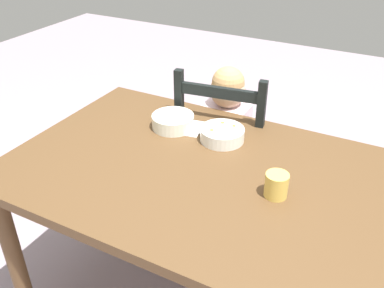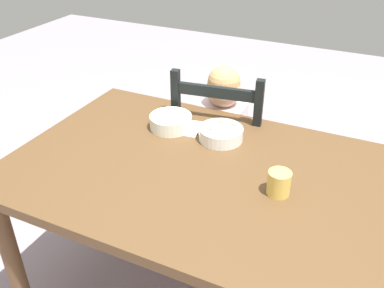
{
  "view_description": "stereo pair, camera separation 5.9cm",
  "coord_description": "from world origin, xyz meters",
  "px_view_note": "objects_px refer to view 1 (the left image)",
  "views": [
    {
      "loc": [
        0.59,
        -1.17,
        1.66
      ],
      "look_at": [
        -0.06,
        0.07,
        0.82
      ],
      "focal_mm": 39.66,
      "sensor_mm": 36.0,
      "label": 1
    },
    {
      "loc": [
        0.54,
        -1.2,
        1.66
      ],
      "look_at": [
        -0.06,
        0.07,
        0.82
      ],
      "focal_mm": 39.66,
      "sensor_mm": 36.0,
      "label": 2
    }
  ],
  "objects_px": {
    "child_figure": "(224,131)",
    "bowl_of_peas": "(173,121)",
    "dining_table": "(198,189)",
    "spoon": "(206,133)",
    "drinking_cup": "(276,185)",
    "bowl_of_carrots": "(222,134)",
    "dining_chair": "(224,160)"
  },
  "relations": [
    {
      "from": "bowl_of_peas",
      "to": "spoon",
      "type": "bearing_deg",
      "value": 6.47
    },
    {
      "from": "dining_table",
      "to": "spoon",
      "type": "relative_size",
      "value": 10.56
    },
    {
      "from": "child_figure",
      "to": "bowl_of_peas",
      "type": "relative_size",
      "value": 5.23
    },
    {
      "from": "dining_table",
      "to": "child_figure",
      "type": "relative_size",
      "value": 1.5
    },
    {
      "from": "child_figure",
      "to": "bowl_of_peas",
      "type": "xyz_separation_m",
      "value": [
        -0.12,
        -0.29,
        0.17
      ]
    },
    {
      "from": "bowl_of_peas",
      "to": "bowl_of_carrots",
      "type": "distance_m",
      "value": 0.23
    },
    {
      "from": "dining_chair",
      "to": "dining_table",
      "type": "bearing_deg",
      "value": -77.67
    },
    {
      "from": "dining_chair",
      "to": "bowl_of_carrots",
      "type": "height_order",
      "value": "dining_chair"
    },
    {
      "from": "bowl_of_peas",
      "to": "dining_chair",
      "type": "bearing_deg",
      "value": 67.22
    },
    {
      "from": "bowl_of_peas",
      "to": "spoon",
      "type": "height_order",
      "value": "bowl_of_peas"
    },
    {
      "from": "bowl_of_peas",
      "to": "bowl_of_carrots",
      "type": "xyz_separation_m",
      "value": [
        0.23,
        0.0,
        -0.0
      ]
    },
    {
      "from": "dining_table",
      "to": "drinking_cup",
      "type": "xyz_separation_m",
      "value": [
        0.31,
        -0.03,
        0.14
      ]
    },
    {
      "from": "child_figure",
      "to": "dining_table",
      "type": "bearing_deg",
      "value": -76.8
    },
    {
      "from": "dining_table",
      "to": "dining_chair",
      "type": "relative_size",
      "value": 1.47
    },
    {
      "from": "bowl_of_carrots",
      "to": "spoon",
      "type": "bearing_deg",
      "value": 168.24
    },
    {
      "from": "dining_table",
      "to": "bowl_of_peas",
      "type": "height_order",
      "value": "bowl_of_peas"
    },
    {
      "from": "drinking_cup",
      "to": "bowl_of_peas",
      "type": "bearing_deg",
      "value": 155.06
    },
    {
      "from": "bowl_of_carrots",
      "to": "spoon",
      "type": "height_order",
      "value": "bowl_of_carrots"
    },
    {
      "from": "child_figure",
      "to": "bowl_of_carrots",
      "type": "xyz_separation_m",
      "value": [
        0.12,
        -0.29,
        0.16
      ]
    },
    {
      "from": "child_figure",
      "to": "drinking_cup",
      "type": "bearing_deg",
      "value": -51.75
    },
    {
      "from": "dining_chair",
      "to": "bowl_of_peas",
      "type": "relative_size",
      "value": 5.34
    },
    {
      "from": "bowl_of_carrots",
      "to": "bowl_of_peas",
      "type": "bearing_deg",
      "value": -179.99
    },
    {
      "from": "bowl_of_peas",
      "to": "child_figure",
      "type": "bearing_deg",
      "value": 68.14
    },
    {
      "from": "child_figure",
      "to": "bowl_of_peas",
      "type": "bearing_deg",
      "value": -111.86
    },
    {
      "from": "dining_chair",
      "to": "bowl_of_carrots",
      "type": "distance_m",
      "value": 0.46
    },
    {
      "from": "bowl_of_peas",
      "to": "bowl_of_carrots",
      "type": "relative_size",
      "value": 1.0
    },
    {
      "from": "child_figure",
      "to": "bowl_of_carrots",
      "type": "height_order",
      "value": "child_figure"
    },
    {
      "from": "bowl_of_carrots",
      "to": "drinking_cup",
      "type": "xyz_separation_m",
      "value": [
        0.31,
        -0.26,
        0.01
      ]
    },
    {
      "from": "bowl_of_peas",
      "to": "spoon",
      "type": "distance_m",
      "value": 0.16
    },
    {
      "from": "spoon",
      "to": "drinking_cup",
      "type": "distance_m",
      "value": 0.48
    },
    {
      "from": "drinking_cup",
      "to": "bowl_of_carrots",
      "type": "bearing_deg",
      "value": 140.93
    },
    {
      "from": "child_figure",
      "to": "bowl_of_carrots",
      "type": "bearing_deg",
      "value": -68.14
    }
  ]
}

